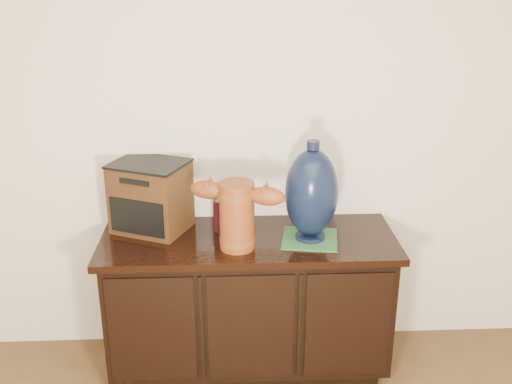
{
  "coord_description": "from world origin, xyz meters",
  "views": [
    {
      "loc": [
        -0.09,
        -0.45,
        2.02
      ],
      "look_at": [
        0.03,
        2.18,
        1.01
      ],
      "focal_mm": 42.0,
      "sensor_mm": 36.0,
      "label": 1
    }
  ],
  "objects_px": {
    "tv_radio": "(151,196)",
    "lamp_base": "(311,193)",
    "terracotta_vessel": "(237,212)",
    "spray_can": "(220,213)",
    "sideboard": "(249,302)"
  },
  "relations": [
    {
      "from": "sideboard",
      "to": "spray_can",
      "type": "bearing_deg",
      "value": 145.18
    },
    {
      "from": "sideboard",
      "to": "lamp_base",
      "type": "height_order",
      "value": "lamp_base"
    },
    {
      "from": "tv_radio",
      "to": "spray_can",
      "type": "distance_m",
      "value": 0.35
    },
    {
      "from": "terracotta_vessel",
      "to": "tv_radio",
      "type": "xyz_separation_m",
      "value": [
        -0.43,
        0.24,
        -0.01
      ]
    },
    {
      "from": "sideboard",
      "to": "terracotta_vessel",
      "type": "xyz_separation_m",
      "value": [
        -0.06,
        -0.11,
        0.55
      ]
    },
    {
      "from": "terracotta_vessel",
      "to": "lamp_base",
      "type": "bearing_deg",
      "value": 31.01
    },
    {
      "from": "sideboard",
      "to": "tv_radio",
      "type": "xyz_separation_m",
      "value": [
        -0.48,
        0.13,
        0.55
      ]
    },
    {
      "from": "terracotta_vessel",
      "to": "spray_can",
      "type": "relative_size",
      "value": 2.48
    },
    {
      "from": "terracotta_vessel",
      "to": "spray_can",
      "type": "xyz_separation_m",
      "value": [
        -0.09,
        0.21,
        -0.09
      ]
    },
    {
      "from": "tv_radio",
      "to": "lamp_base",
      "type": "xyz_separation_m",
      "value": [
        0.78,
        -0.17,
        0.07
      ]
    },
    {
      "from": "tv_radio",
      "to": "spray_can",
      "type": "xyz_separation_m",
      "value": [
        0.34,
        -0.03,
        -0.09
      ]
    },
    {
      "from": "sideboard",
      "to": "spray_can",
      "type": "height_order",
      "value": "spray_can"
    },
    {
      "from": "sideboard",
      "to": "terracotta_vessel",
      "type": "bearing_deg",
      "value": -117.57
    },
    {
      "from": "sideboard",
      "to": "spray_can",
      "type": "xyz_separation_m",
      "value": [
        -0.14,
        0.1,
        0.46
      ]
    },
    {
      "from": "terracotta_vessel",
      "to": "tv_radio",
      "type": "relative_size",
      "value": 1.05
    }
  ]
}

